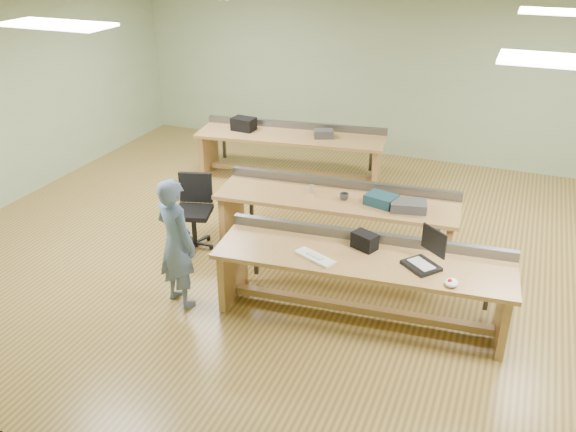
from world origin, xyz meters
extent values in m
plane|color=olive|center=(0.00, 0.00, 0.00)|extent=(10.00, 10.00, 0.00)
plane|color=silver|center=(0.00, 0.00, 3.00)|extent=(10.00, 10.00, 0.00)
cube|color=#96A87F|center=(0.00, 4.00, 1.50)|extent=(10.00, 0.04, 3.00)
cube|color=#96A87F|center=(0.00, -4.00, 1.50)|extent=(10.00, 0.04, 3.00)
cube|color=#96A87F|center=(-5.00, 0.00, 1.50)|extent=(0.04, 8.00, 3.00)
cube|color=white|center=(-2.50, -1.50, 2.97)|extent=(1.20, 0.50, 0.03)
cube|color=white|center=(2.50, 1.50, 2.97)|extent=(1.20, 0.50, 0.03)
cube|color=#B37A4B|center=(0.82, -1.22, 0.72)|extent=(3.21, 1.13, 0.05)
cube|color=#B37A4B|center=(-0.64, -1.36, 0.35)|extent=(0.15, 0.74, 0.70)
cube|color=#B37A4B|center=(2.29, -1.09, 0.35)|extent=(0.15, 0.74, 0.70)
cube|color=#B37A4B|center=(0.82, -1.22, 0.10)|extent=(2.85, 0.36, 0.08)
cube|color=#56585E|center=(0.79, -0.85, 0.81)|extent=(3.14, 0.37, 0.11)
cube|color=#B37A4B|center=(0.10, 0.13, 0.72)|extent=(3.16, 1.09, 0.05)
cube|color=#B37A4B|center=(-1.34, 0.01, 0.35)|extent=(0.14, 0.73, 0.70)
cube|color=#B37A4B|center=(1.55, 0.25, 0.35)|extent=(0.14, 0.73, 0.70)
cube|color=#B37A4B|center=(0.10, 0.13, 0.10)|extent=(2.80, 0.34, 0.08)
cube|color=#56585E|center=(0.07, 0.50, 0.81)|extent=(3.10, 0.34, 0.11)
cube|color=#B37A4B|center=(-1.38, 2.27, 0.72)|extent=(3.20, 1.25, 0.05)
cube|color=#B37A4B|center=(-2.82, 2.07, 0.35)|extent=(0.18, 0.74, 0.70)
cube|color=#B37A4B|center=(0.07, 2.47, 0.35)|extent=(0.18, 0.74, 0.70)
cube|color=#B37A4B|center=(-1.38, 2.27, 0.10)|extent=(2.80, 0.48, 0.08)
cube|color=#56585E|center=(-1.43, 2.64, 0.81)|extent=(3.10, 0.51, 0.11)
imported|color=slate|center=(-1.15, -1.70, 0.76)|extent=(0.65, 0.54, 1.52)
cube|color=black|center=(1.44, -1.20, 0.77)|extent=(0.45, 0.44, 0.04)
cube|color=black|center=(1.52, -1.10, 1.02)|extent=(0.28, 0.23, 0.27)
cube|color=silver|center=(0.37, -1.43, 0.76)|extent=(0.49, 0.33, 0.03)
ellipsoid|color=white|center=(1.77, -1.44, 0.78)|extent=(0.19, 0.20, 0.07)
cube|color=black|center=(0.79, -1.03, 0.84)|extent=(0.31, 0.26, 0.18)
cylinder|color=black|center=(-1.66, -0.49, 0.24)|extent=(0.07, 0.07, 0.48)
cube|color=black|center=(-1.66, -0.49, 0.50)|extent=(0.57, 0.57, 0.07)
cube|color=black|center=(-1.72, -0.28, 0.77)|extent=(0.44, 0.17, 0.42)
cylinder|color=black|center=(-1.66, -0.49, 0.03)|extent=(0.65, 0.65, 0.07)
cube|color=#143543|center=(0.68, 0.15, 0.81)|extent=(0.43, 0.36, 0.13)
cube|color=#373739|center=(1.03, 0.10, 0.81)|extent=(0.48, 0.36, 0.12)
imported|color=#373739|center=(0.21, 0.11, 0.80)|extent=(0.14, 0.14, 0.09)
cylinder|color=silver|center=(-0.24, 0.15, 0.81)|extent=(0.07, 0.07, 0.12)
cube|color=black|center=(-2.21, 2.22, 0.86)|extent=(0.40, 0.30, 0.21)
cube|color=#373739|center=(-0.83, 2.35, 0.81)|extent=(0.38, 0.33, 0.12)
camera|label=1|loc=(2.17, -6.69, 3.94)|focal=38.00mm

